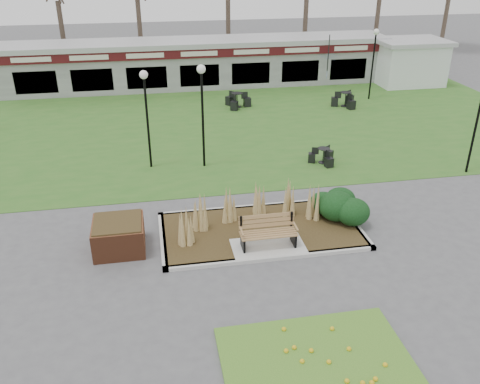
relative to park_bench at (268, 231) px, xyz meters
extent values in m
plane|color=#515154|center=(0.00, -0.25, -0.59)|extent=(100.00, 100.00, 0.00)
cube|color=#2D631F|center=(0.00, 11.75, -0.58)|extent=(34.00, 16.00, 0.02)
cube|color=#397621|center=(0.00, -4.85, -0.55)|extent=(4.20, 3.00, 0.08)
cube|color=#352715|center=(0.00, 0.95, -0.53)|extent=(6.22, 3.22, 0.12)
cube|color=#B7B7B2|center=(0.00, -0.66, -0.53)|extent=(6.40, 0.18, 0.12)
cube|color=#B7B7B2|center=(0.00, 2.56, -0.53)|extent=(6.40, 0.18, 0.12)
cube|color=#B7B7B2|center=(-3.11, 0.95, -0.53)|extent=(0.18, 3.40, 0.12)
cube|color=#B7B7B2|center=(3.11, 0.95, -0.53)|extent=(0.18, 3.40, 0.12)
cube|color=#B7B7B2|center=(0.00, -0.10, -0.52)|extent=(2.20, 1.20, 0.13)
cone|color=tan|center=(-1.90, 1.35, 0.11)|extent=(0.36, 0.36, 1.15)
cone|color=tan|center=(-0.90, 1.75, 0.11)|extent=(0.36, 0.36, 1.15)
cone|color=tan|center=(0.20, 1.95, 0.11)|extent=(0.36, 0.36, 1.15)
cone|color=tan|center=(1.10, 1.75, 0.11)|extent=(0.36, 0.36, 1.15)
cone|color=tan|center=(1.90, 1.35, 0.11)|extent=(0.36, 0.36, 1.15)
cone|color=tan|center=(-2.40, 0.55, 0.11)|extent=(0.36, 0.36, 1.15)
ellipsoid|color=black|center=(2.60, 1.15, 0.00)|extent=(1.21, 1.10, 0.99)
ellipsoid|color=black|center=(3.00, 0.75, -0.04)|extent=(1.10, 1.00, 0.90)
ellipsoid|color=black|center=(2.90, 1.65, -0.06)|extent=(1.06, 0.96, 0.86)
ellipsoid|color=black|center=(2.30, 1.65, -0.11)|extent=(0.92, 0.84, 0.76)
cube|color=#A08448|center=(0.00, -0.10, -0.03)|extent=(1.70, 0.57, 0.04)
cube|color=#A08448|center=(0.00, 0.21, 0.25)|extent=(1.70, 0.13, 0.44)
cube|color=black|center=(-0.78, -0.10, -0.25)|extent=(0.06, 0.55, 0.42)
cube|color=black|center=(0.78, -0.10, -0.25)|extent=(0.06, 0.55, 0.42)
cube|color=black|center=(-0.78, 0.20, 0.22)|extent=(0.06, 0.06, 0.50)
cube|color=black|center=(0.78, 0.20, 0.22)|extent=(0.06, 0.06, 0.50)
cube|color=#A08448|center=(-0.82, -0.12, 0.15)|extent=(0.05, 0.50, 0.04)
cube|color=#A08448|center=(0.82, -0.12, 0.15)|extent=(0.05, 0.50, 0.04)
cube|color=brown|center=(-4.40, 0.75, -0.14)|extent=(1.50, 1.50, 0.90)
cube|color=#352715|center=(-4.40, 0.75, 0.33)|extent=(1.40, 1.40, 0.06)
cube|color=gray|center=(0.00, 19.75, 0.71)|extent=(24.00, 3.00, 2.60)
cube|color=#490F13|center=(0.00, 18.20, 1.76)|extent=(24.00, 0.18, 0.55)
cube|color=#BABABE|center=(0.00, 19.75, 2.16)|extent=(24.60, 3.40, 0.30)
cube|color=silver|center=(0.00, 18.09, 1.76)|extent=(22.00, 0.02, 0.28)
cube|color=black|center=(0.00, 18.30, 0.41)|extent=(22.00, 0.10, 1.30)
cube|color=white|center=(13.50, 17.75, 0.71)|extent=(4.00, 3.00, 2.60)
cube|color=#BABABE|center=(13.50, 17.75, 2.11)|extent=(4.40, 3.40, 0.25)
cylinder|color=#47382B|center=(-9.00, 27.75, 2.00)|extent=(0.36, 0.36, 5.17)
cylinder|color=#47382B|center=(-3.00, 27.75, 2.00)|extent=(0.36, 0.36, 5.17)
cylinder|color=#47382B|center=(3.00, 27.75, 2.00)|extent=(0.36, 0.36, 5.17)
cylinder|color=#47382B|center=(9.00, 27.75, 2.00)|extent=(0.36, 0.36, 5.17)
cylinder|color=#47382B|center=(15.00, 27.75, 2.00)|extent=(0.36, 0.36, 5.17)
cylinder|color=#47382B|center=(21.00, 27.75, 2.00)|extent=(0.36, 0.36, 5.17)
cylinder|color=black|center=(9.20, 4.05, 1.30)|extent=(0.09, 0.09, 3.77)
cylinder|color=black|center=(-1.14, 6.59, 1.34)|extent=(0.10, 0.10, 3.86)
sphere|color=white|center=(-1.14, 6.59, 3.43)|extent=(0.35, 0.35, 0.35)
cylinder|color=black|center=(-3.31, 6.89, 1.25)|extent=(0.09, 0.09, 3.68)
sphere|color=white|center=(-3.31, 6.89, 3.24)|extent=(0.33, 0.33, 0.33)
cylinder|color=black|center=(9.62, 14.76, 1.26)|extent=(0.09, 0.09, 3.70)
sphere|color=white|center=(9.62, 14.76, 3.26)|extent=(0.33, 0.33, 0.33)
cylinder|color=black|center=(1.66, 14.52, -0.55)|extent=(0.47, 0.47, 0.03)
cylinder|color=black|center=(1.66, 14.52, -0.17)|extent=(0.05, 0.05, 0.78)
cylinder|color=black|center=(1.66, 14.52, 0.23)|extent=(0.65, 0.65, 0.03)
cube|color=black|center=(2.25, 14.58, -0.32)|extent=(0.40, 0.40, 0.50)
cube|color=black|center=(1.32, 15.01, -0.32)|extent=(0.51, 0.51, 0.50)
cube|color=black|center=(1.41, 13.99, -0.32)|extent=(0.49, 0.49, 0.50)
cylinder|color=black|center=(3.80, 6.00, -0.56)|extent=(0.38, 0.38, 0.03)
cylinder|color=black|center=(3.80, 6.00, -0.25)|extent=(0.04, 0.04, 0.62)
cylinder|color=black|center=(3.80, 6.00, 0.07)|extent=(0.52, 0.52, 0.02)
cube|color=black|center=(4.16, 6.31, -0.37)|extent=(0.41, 0.41, 0.40)
cube|color=black|center=(3.35, 6.15, -0.37)|extent=(0.37, 0.37, 0.40)
cube|color=black|center=(3.89, 5.53, -0.37)|extent=(0.35, 0.35, 0.40)
cylinder|color=black|center=(7.68, 13.59, -0.55)|extent=(0.47, 0.47, 0.03)
cylinder|color=black|center=(7.68, 13.59, -0.17)|extent=(0.05, 0.05, 0.77)
cylinder|color=black|center=(7.68, 13.59, 0.23)|extent=(0.64, 0.64, 0.03)
cube|color=black|center=(8.11, 13.99, -0.32)|extent=(0.52, 0.52, 0.49)
cube|color=black|center=(7.11, 13.75, -0.32)|extent=(0.45, 0.45, 0.49)
cube|color=black|center=(7.82, 13.01, -0.32)|extent=(0.44, 0.44, 0.49)
cylinder|color=black|center=(8.00, 17.75, 0.51)|extent=(0.06, 0.06, 2.20)
imported|color=#314EAB|center=(8.00, 17.75, 0.79)|extent=(2.28, 2.29, 1.59)
imported|color=black|center=(-9.09, 26.75, 0.17)|extent=(4.89, 3.15, 1.52)
camera|label=1|loc=(-3.19, -12.73, 7.78)|focal=38.00mm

